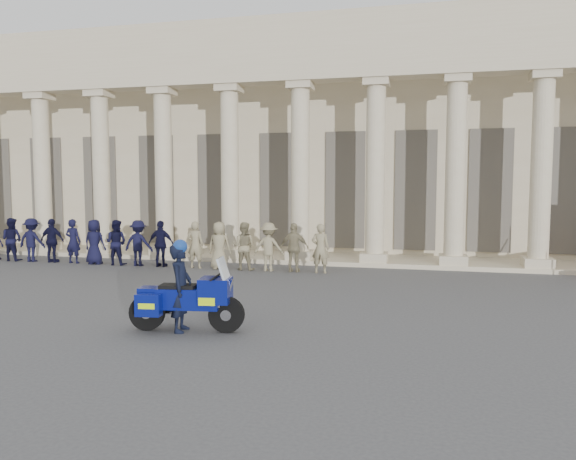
{
  "coord_description": "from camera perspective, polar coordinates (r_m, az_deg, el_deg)",
  "views": [
    {
      "loc": [
        5.6,
        -11.2,
        2.9
      ],
      "look_at": [
        2.05,
        3.19,
        1.6
      ],
      "focal_mm": 35.0,
      "sensor_mm": 36.0,
      "label": 1
    }
  ],
  "objects": [
    {
      "name": "officer_rank",
      "position": [
        20.48,
        -18.17,
        -1.18
      ],
      "size": [
        15.57,
        0.59,
        1.57
      ],
      "color": "black",
      "rests_on": "ground"
    },
    {
      "name": "rider",
      "position": [
        11.02,
        -10.84,
        -5.59
      ],
      "size": [
        0.49,
        0.67,
        1.79
      ],
      "rotation": [
        0.0,
        0.0,
        1.71
      ],
      "color": "black",
      "rests_on": "ground"
    },
    {
      "name": "motorcycle",
      "position": [
        11.04,
        -10.19,
        -6.93
      ],
      "size": [
        2.26,
        1.01,
        1.45
      ],
      "rotation": [
        0.0,
        0.0,
        0.13
      ],
      "color": "black",
      "rests_on": "ground"
    },
    {
      "name": "ground",
      "position": [
        12.85,
        -12.49,
        -8.15
      ],
      "size": [
        90.0,
        90.0,
        0.0
      ],
      "primitive_type": "plane",
      "color": "#454548",
      "rests_on": "ground"
    },
    {
      "name": "building",
      "position": [
        26.59,
        1.7,
        8.51
      ],
      "size": [
        40.0,
        12.5,
        9.0
      ],
      "color": "#C3B492",
      "rests_on": "ground"
    }
  ]
}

